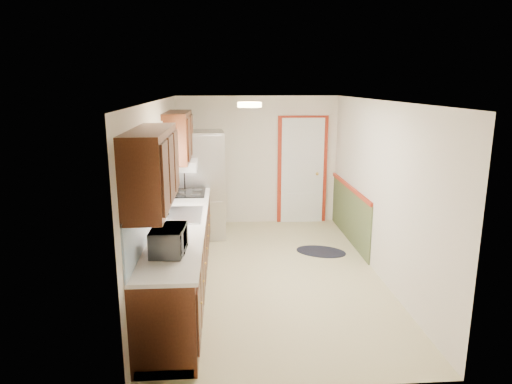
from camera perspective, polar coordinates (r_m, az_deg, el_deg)
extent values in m
cube|color=#C8BE8D|center=(6.55, 1.82, -10.16)|extent=(3.20, 5.20, 0.12)
cube|color=white|center=(6.00, 1.99, 11.33)|extent=(3.20, 5.20, 0.12)
cube|color=silver|center=(8.61, 0.19, 3.94)|extent=(3.20, 0.10, 2.40)
cube|color=silver|center=(3.80, 5.84, -8.56)|extent=(3.20, 0.10, 2.40)
cube|color=silver|center=(6.19, -12.03, -0.11)|extent=(0.10, 5.20, 2.40)
cube|color=silver|center=(6.49, 15.19, 0.33)|extent=(0.10, 5.20, 2.40)
cube|color=#3A1A0D|center=(6.09, -9.25, -7.60)|extent=(0.60, 4.00, 0.90)
cube|color=silver|center=(5.94, -9.27, -3.36)|extent=(0.63, 4.00, 0.04)
cube|color=#5CA1E0|center=(5.90, -12.31, -0.65)|extent=(0.02, 4.00, 0.55)
cube|color=#3A1A0D|center=(4.49, -12.92, 2.92)|extent=(0.35, 1.40, 0.75)
cube|color=#3A1A0D|center=(7.15, -9.70, 6.86)|extent=(0.35, 1.20, 0.75)
cube|color=white|center=(5.92, -12.34, 3.40)|extent=(0.02, 1.00, 0.90)
cube|color=#D64D28|center=(5.86, -12.08, 6.78)|extent=(0.05, 1.12, 0.24)
cube|color=#B7B7BC|center=(6.03, -9.25, -2.86)|extent=(0.52, 0.82, 0.02)
cube|color=white|center=(7.25, -9.13, 3.38)|extent=(0.45, 0.60, 0.15)
cube|color=maroon|center=(8.72, 5.79, 2.65)|extent=(0.94, 0.05, 2.08)
cube|color=white|center=(8.69, 5.81, 2.62)|extent=(0.80, 0.04, 2.00)
cube|color=#46522E|center=(7.92, 11.62, -2.75)|extent=(0.02, 2.30, 0.90)
cube|color=maroon|center=(7.80, 11.69, 0.56)|extent=(0.04, 2.30, 0.06)
cylinder|color=#FFD88C|center=(5.78, -0.81, 10.86)|extent=(0.30, 0.30, 0.06)
imported|color=white|center=(4.70, -10.87, -5.61)|extent=(0.29, 0.50, 0.33)
cube|color=#B7B7BC|center=(7.91, -6.80, 0.93)|extent=(0.81, 0.77, 1.84)
cylinder|color=black|center=(7.56, -8.85, -0.44)|extent=(0.02, 0.02, 1.29)
ellipsoid|color=black|center=(7.40, 8.12, -7.38)|extent=(0.93, 0.78, 0.01)
cube|color=black|center=(7.21, -8.42, -0.11)|extent=(0.51, 0.61, 0.02)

